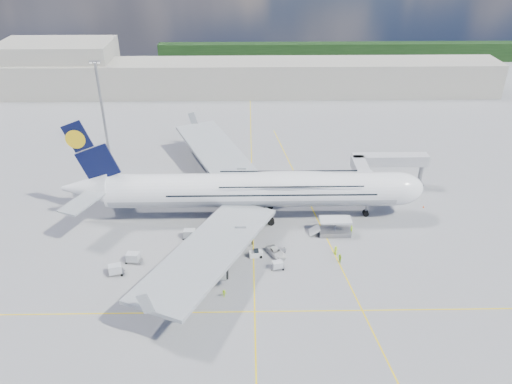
{
  "coord_description": "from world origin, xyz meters",
  "views": [
    {
      "loc": [
        -0.88,
        -83.22,
        58.97
      ],
      "look_at": [
        0.7,
        8.0,
        7.37
      ],
      "focal_mm": 35.0,
      "sensor_mm": 36.0,
      "label": 1
    }
  ],
  "objects_px": {
    "jet_bridge": "(379,166)",
    "dolly_row_a": "(133,257)",
    "crew_wing": "(188,258)",
    "cone_nose": "(424,207)",
    "dolly_back": "(115,269)",
    "cargo_loader": "(334,229)",
    "service_van": "(276,252)",
    "light_mast": "(102,106)",
    "dolly_nose_far": "(279,250)",
    "cone_wing_right_outer": "(150,277)",
    "cone_tail": "(72,213)",
    "cone_wing_left_inner": "(199,198)",
    "dolly_row_c": "(195,267)",
    "baggage_tug": "(256,254)",
    "cone_wing_right_inner": "(176,266)",
    "crew_nose": "(352,229)",
    "crew_loader": "(340,259)",
    "catering_truck_inner": "(241,187)",
    "catering_truck_outer": "(206,142)",
    "cone_wing_left_outer": "(189,179)",
    "dolly_row_b": "(189,234)",
    "airliner": "(254,189)",
    "dolly_nose_near": "(278,265)",
    "crew_tug": "(224,294)",
    "crew_van": "(336,250)"
  },
  "relations": [
    {
      "from": "baggage_tug",
      "to": "cone_wing_right_inner",
      "type": "bearing_deg",
      "value": -174.18
    },
    {
      "from": "dolly_nose_far",
      "to": "crew_tug",
      "type": "bearing_deg",
      "value": -111.88
    },
    {
      "from": "catering_truck_inner",
      "to": "jet_bridge",
      "type": "bearing_deg",
      "value": 3.23
    },
    {
      "from": "cone_wing_right_outer",
      "to": "cone_tail",
      "type": "distance_m",
      "value": 30.93
    },
    {
      "from": "dolly_nose_near",
      "to": "cone_wing_left_outer",
      "type": "distance_m",
      "value": 41.59
    },
    {
      "from": "dolly_row_b",
      "to": "baggage_tug",
      "type": "height_order",
      "value": "dolly_row_b"
    },
    {
      "from": "baggage_tug",
      "to": "cone_tail",
      "type": "bearing_deg",
      "value": 152.13
    },
    {
      "from": "cone_nose",
      "to": "cone_wing_left_inner",
      "type": "relative_size",
      "value": 0.86
    },
    {
      "from": "dolly_row_c",
      "to": "cone_wing_left_inner",
      "type": "bearing_deg",
      "value": 103.36
    },
    {
      "from": "dolly_row_c",
      "to": "dolly_back",
      "type": "xyz_separation_m",
      "value": [
        -14.51,
        -1.57,
        0.76
      ]
    },
    {
      "from": "light_mast",
      "to": "baggage_tug",
      "type": "bearing_deg",
      "value": -50.8
    },
    {
      "from": "dolly_row_c",
      "to": "dolly_back",
      "type": "height_order",
      "value": "dolly_back"
    },
    {
      "from": "service_van",
      "to": "cone_tail",
      "type": "bearing_deg",
      "value": 133.23
    },
    {
      "from": "catering_truck_inner",
      "to": "cone_wing_left_inner",
      "type": "distance_m",
      "value": 10.4
    },
    {
      "from": "airliner",
      "to": "cone_nose",
      "type": "distance_m",
      "value": 39.42
    },
    {
      "from": "light_mast",
      "to": "cone_wing_left_inner",
      "type": "height_order",
      "value": "light_mast"
    },
    {
      "from": "cargo_loader",
      "to": "service_van",
      "type": "bearing_deg",
      "value": -150.46
    },
    {
      "from": "dolly_nose_far",
      "to": "cone_wing_left_inner",
      "type": "xyz_separation_m",
      "value": [
        -17.73,
        20.86,
        -0.01
      ]
    },
    {
      "from": "cargo_loader",
      "to": "light_mast",
      "type": "distance_m",
      "value": 71.72
    },
    {
      "from": "crew_wing",
      "to": "cone_wing_right_outer",
      "type": "relative_size",
      "value": 4.03
    },
    {
      "from": "cone_nose",
      "to": "crew_loader",
      "type": "bearing_deg",
      "value": -138.43
    },
    {
      "from": "dolly_row_a",
      "to": "catering_truck_inner",
      "type": "bearing_deg",
      "value": 58.08
    },
    {
      "from": "jet_bridge",
      "to": "dolly_row_c",
      "type": "relative_size",
      "value": 6.28
    },
    {
      "from": "cargo_loader",
      "to": "baggage_tug",
      "type": "xyz_separation_m",
      "value": [
        -16.3,
        -7.57,
        -0.54
      ]
    },
    {
      "from": "crew_nose",
      "to": "cone_nose",
      "type": "relative_size",
      "value": 3.43
    },
    {
      "from": "crew_loader",
      "to": "cone_wing_left_inner",
      "type": "distance_m",
      "value": 38.24
    },
    {
      "from": "dolly_row_b",
      "to": "cone_wing_left_outer",
      "type": "distance_m",
      "value": 25.97
    },
    {
      "from": "dolly_back",
      "to": "dolly_nose_far",
      "type": "distance_m",
      "value": 31.58
    },
    {
      "from": "catering_truck_inner",
      "to": "cargo_loader",
      "type": "bearing_deg",
      "value": -39.92
    },
    {
      "from": "light_mast",
      "to": "baggage_tug",
      "type": "xyz_separation_m",
      "value": [
        40.51,
        -49.67,
        -12.49
      ]
    },
    {
      "from": "crew_tug",
      "to": "cone_wing_right_outer",
      "type": "relative_size",
      "value": 3.16
    },
    {
      "from": "dolly_nose_near",
      "to": "service_van",
      "type": "distance_m",
      "value": 4.37
    },
    {
      "from": "crew_loader",
      "to": "crew_wing",
      "type": "xyz_separation_m",
      "value": [
        -29.13,
        0.74,
        0.01
      ]
    },
    {
      "from": "light_mast",
      "to": "dolly_back",
      "type": "distance_m",
      "value": 57.7
    },
    {
      "from": "light_mast",
      "to": "crew_van",
      "type": "distance_m",
      "value": 75.59
    },
    {
      "from": "dolly_row_a",
      "to": "cone_nose",
      "type": "xyz_separation_m",
      "value": [
        62.12,
        19.09,
        -0.84
      ]
    },
    {
      "from": "catering_truck_outer",
      "to": "cone_wing_left_outer",
      "type": "xyz_separation_m",
      "value": [
        -3.17,
        -18.95,
        -1.71
      ]
    },
    {
      "from": "cone_wing_right_inner",
      "to": "crew_nose",
      "type": "bearing_deg",
      "value": 17.62
    },
    {
      "from": "crew_tug",
      "to": "jet_bridge",
      "type": "bearing_deg",
      "value": 36.12
    },
    {
      "from": "crew_loader",
      "to": "dolly_row_b",
      "type": "bearing_deg",
      "value": -133.5
    },
    {
      "from": "cargo_loader",
      "to": "dolly_row_c",
      "type": "distance_m",
      "value": 30.07
    },
    {
      "from": "dolly_row_b",
      "to": "crew_tug",
      "type": "relative_size",
      "value": 2.1
    },
    {
      "from": "crew_wing",
      "to": "cone_nose",
      "type": "distance_m",
      "value": 55.14
    },
    {
      "from": "dolly_nose_far",
      "to": "cone_wing_left_inner",
      "type": "distance_m",
      "value": 27.37
    },
    {
      "from": "jet_bridge",
      "to": "dolly_row_a",
      "type": "height_order",
      "value": "jet_bridge"
    },
    {
      "from": "dolly_nose_far",
      "to": "service_van",
      "type": "relative_size",
      "value": 0.58
    },
    {
      "from": "baggage_tug",
      "to": "cone_wing_left_inner",
      "type": "relative_size",
      "value": 4.55
    },
    {
      "from": "dolly_back",
      "to": "cone_nose",
      "type": "xyz_separation_m",
      "value": [
        64.7,
        22.74,
        -0.83
      ]
    },
    {
      "from": "dolly_row_c",
      "to": "cone_wing_left_outer",
      "type": "distance_m",
      "value": 36.07
    },
    {
      "from": "catering_truck_inner",
      "to": "crew_van",
      "type": "relative_size",
      "value": 4.13
    }
  ]
}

